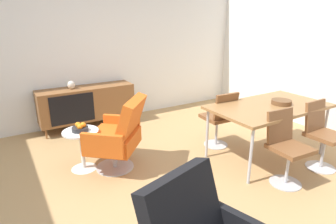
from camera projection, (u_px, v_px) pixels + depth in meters
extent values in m
plane|color=tan|center=(163.00, 186.00, 3.28)|extent=(8.32, 8.32, 0.00)
cube|color=white|center=(87.00, 44.00, 4.94)|extent=(6.80, 0.12, 2.80)
cube|color=brown|center=(87.00, 103.00, 4.91)|extent=(1.60, 0.44, 0.56)
cube|color=black|center=(73.00, 109.00, 4.58)|extent=(0.70, 0.01, 0.48)
cylinder|color=brown|center=(46.00, 134.00, 4.53)|extent=(0.03, 0.03, 0.16)
cylinder|color=brown|center=(131.00, 118.00, 5.26)|extent=(0.03, 0.03, 0.16)
cylinder|color=brown|center=(43.00, 127.00, 4.80)|extent=(0.03, 0.03, 0.16)
cylinder|color=brown|center=(124.00, 113.00, 5.53)|extent=(0.03, 0.03, 0.16)
ellipsoid|color=beige|center=(71.00, 85.00, 4.69)|extent=(0.12, 0.12, 0.14)
cube|color=olive|center=(269.00, 107.00, 3.77)|extent=(1.60, 0.90, 0.04)
cylinder|color=#B7B7BC|center=(251.00, 156.00, 3.22)|extent=(0.04, 0.04, 0.70)
cylinder|color=#B7B7BC|center=(324.00, 131.00, 3.93)|extent=(0.04, 0.04, 0.70)
cylinder|color=#B7B7BC|center=(207.00, 133.00, 3.85)|extent=(0.04, 0.04, 0.70)
cylinder|color=#B7B7BC|center=(277.00, 115.00, 4.56)|extent=(0.04, 0.04, 0.70)
cylinder|color=brown|center=(281.00, 102.00, 3.80)|extent=(0.26, 0.26, 0.06)
cube|color=brown|center=(326.00, 136.00, 3.53)|extent=(0.41, 0.41, 0.05)
cube|color=brown|center=(315.00, 115.00, 3.61)|extent=(0.38, 0.09, 0.38)
cylinder|color=#B7B7BC|center=(323.00, 153.00, 3.61)|extent=(0.04, 0.04, 0.42)
cylinder|color=#B7B7BC|center=(320.00, 167.00, 3.67)|extent=(0.36, 0.36, 0.01)
cube|color=brown|center=(217.00, 117.00, 4.19)|extent=(0.42, 0.42, 0.05)
cube|color=brown|center=(226.00, 106.00, 3.97)|extent=(0.38, 0.11, 0.38)
cylinder|color=#B7B7BC|center=(216.00, 132.00, 4.26)|extent=(0.04, 0.04, 0.42)
cylinder|color=#B7B7BC|center=(216.00, 144.00, 4.33)|extent=(0.36, 0.36, 0.01)
cube|color=brown|center=(290.00, 149.00, 3.19)|extent=(0.43, 0.43, 0.05)
cube|color=brown|center=(280.00, 126.00, 3.27)|extent=(0.39, 0.11, 0.38)
cylinder|color=#B7B7BC|center=(287.00, 167.00, 3.26)|extent=(0.04, 0.04, 0.42)
cylinder|color=#B7B7BC|center=(285.00, 183.00, 3.33)|extent=(0.36, 0.36, 0.01)
cube|color=#D85919|center=(113.00, 140.00, 3.57)|extent=(0.82, 0.82, 0.20)
cube|color=#D85919|center=(131.00, 118.00, 3.42)|extent=(0.60, 0.62, 0.51)
cube|color=#D85919|center=(122.00, 125.00, 3.85)|extent=(0.41, 0.38, 0.28)
cube|color=#D85919|center=(102.00, 146.00, 3.23)|extent=(0.41, 0.38, 0.28)
cylinder|color=#B7B7BC|center=(114.00, 158.00, 3.64)|extent=(0.06, 0.06, 0.28)
cylinder|color=#B7B7BC|center=(115.00, 167.00, 3.68)|extent=(0.48, 0.48, 0.02)
cube|color=black|center=(183.00, 212.00, 1.79)|extent=(0.65, 0.42, 0.51)
cylinder|color=white|center=(80.00, 132.00, 3.50)|extent=(0.44, 0.44, 0.02)
cylinder|color=white|center=(82.00, 151.00, 3.58)|extent=(0.05, 0.05, 0.50)
cone|color=white|center=(84.00, 167.00, 3.66)|extent=(0.32, 0.32, 0.02)
cylinder|color=#262628|center=(80.00, 129.00, 3.49)|extent=(0.20, 0.20, 0.05)
sphere|color=orange|center=(83.00, 125.00, 3.49)|extent=(0.07, 0.07, 0.07)
sphere|color=orange|center=(78.00, 125.00, 3.50)|extent=(0.07, 0.07, 0.07)
sphere|color=orange|center=(80.00, 127.00, 3.44)|extent=(0.07, 0.07, 0.07)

